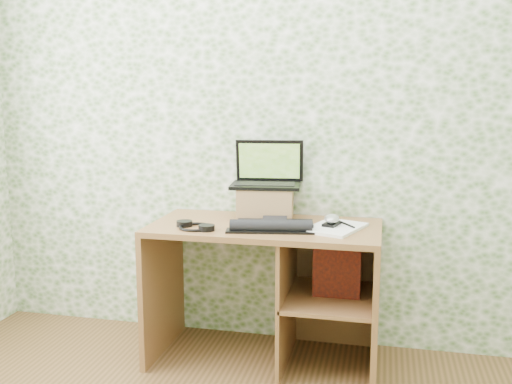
% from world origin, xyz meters
% --- Properties ---
extents(wall_back, '(3.50, 0.00, 3.50)m').
position_xyz_m(wall_back, '(0.00, 1.75, 1.30)').
color(wall_back, white).
rests_on(wall_back, ground).
extents(desk, '(1.20, 0.60, 0.75)m').
position_xyz_m(desk, '(0.08, 1.47, 0.48)').
color(desk, brown).
rests_on(desk, floor).
extents(riser, '(0.32, 0.28, 0.18)m').
position_xyz_m(riser, '(-0.03, 1.58, 0.84)').
color(riser, '#9E7A47').
rests_on(riser, desk).
extents(laptop, '(0.40, 0.31, 0.25)m').
position_xyz_m(laptop, '(-0.03, 1.63, 0.99)').
color(laptop, black).
rests_on(laptop, riser).
extents(keyboard, '(0.45, 0.29, 0.06)m').
position_xyz_m(keyboard, '(0.06, 1.35, 0.77)').
color(keyboard, black).
rests_on(keyboard, desk).
extents(headphones, '(0.23, 0.23, 0.03)m').
position_xyz_m(headphones, '(-0.33, 1.28, 0.76)').
color(headphones, black).
rests_on(headphones, desk).
extents(notepad, '(0.33, 0.39, 0.02)m').
position_xyz_m(notepad, '(0.37, 1.43, 0.76)').
color(notepad, white).
rests_on(notepad, desk).
extents(mouse, '(0.11, 0.14, 0.04)m').
position_xyz_m(mouse, '(0.35, 1.44, 0.79)').
color(mouse, '#B5B5B8').
rests_on(mouse, notepad).
extents(pen, '(0.10, 0.15, 0.01)m').
position_xyz_m(pen, '(0.42, 1.47, 0.77)').
color(pen, black).
rests_on(pen, notepad).
extents(red_box, '(0.24, 0.08, 0.29)m').
position_xyz_m(red_box, '(0.38, 1.44, 0.54)').
color(red_box, maroon).
rests_on(red_box, desk).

